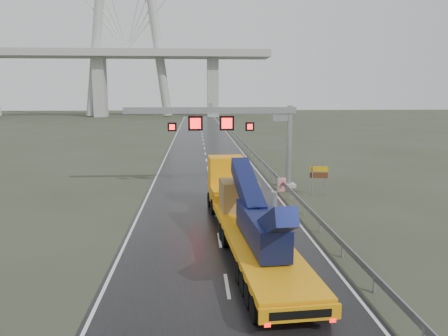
{
  "coord_description": "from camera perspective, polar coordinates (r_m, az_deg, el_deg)",
  "views": [
    {
      "loc": [
        -1.28,
        -19.66,
        8.23
      ],
      "look_at": [
        0.62,
        9.66,
        3.2
      ],
      "focal_mm": 35.0,
      "sensor_mm": 36.0,
      "label": 1
    }
  ],
  "objects": [
    {
      "name": "heavy_haul_truck",
      "position": [
        25.61,
        2.42,
        -5.0
      ],
      "size": [
        4.1,
        19.15,
        4.46
      ],
      "rotation": [
        0.0,
        0.0,
        0.07
      ],
      "color": "orange",
      "rests_on": "ground"
    },
    {
      "name": "road",
      "position": [
        60.24,
        -2.46,
        1.86
      ],
      "size": [
        11.0,
        200.0,
        0.02
      ],
      "primitive_type": "cube",
      "color": "black",
      "rests_on": "ground"
    },
    {
      "name": "guardrail",
      "position": [
        50.77,
        4.69,
        1.15
      ],
      "size": [
        0.2,
        140.0,
        1.4
      ],
      "primitive_type": null,
      "color": "gray",
      "rests_on": "ground"
    },
    {
      "name": "striped_barrier",
      "position": [
        37.55,
        7.56,
        -2.16
      ],
      "size": [
        0.69,
        0.42,
        1.11
      ],
      "primitive_type": "cube",
      "rotation": [
        0.0,
        0.0,
        0.11
      ],
      "color": "red",
      "rests_on": "ground"
    },
    {
      "name": "ground",
      "position": [
        21.35,
        0.01,
        -12.96
      ],
      "size": [
        400.0,
        400.0,
        0.0
      ],
      "primitive_type": "plane",
      "color": "#333626",
      "rests_on": "ground"
    },
    {
      "name": "sign_gantry",
      "position": [
        37.89,
        1.43,
        5.75
      ],
      "size": [
        14.9,
        1.2,
        7.42
      ],
      "color": "#9C9C98",
      "rests_on": "ground"
    },
    {
      "name": "exit_sign_pair",
      "position": [
        36.11,
        12.27,
        -0.88
      ],
      "size": [
        1.43,
        0.34,
        2.47
      ],
      "rotation": [
        0.0,
        0.0,
        -0.19
      ],
      "color": "gray",
      "rests_on": "ground"
    }
  ]
}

